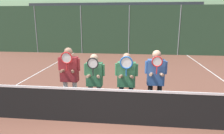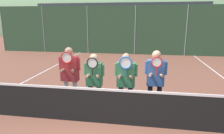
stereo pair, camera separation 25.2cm
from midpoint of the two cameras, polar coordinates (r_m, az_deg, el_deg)
The scene contains 13 objects.
ground_plane at distance 5.24m, azimuth 2.08°, elevation -15.98°, with size 120.00×120.00×0.00m, color brown.
hill_distant at distance 60.31m, azimuth 8.73°, elevation 11.00°, with size 125.89×69.94×24.48m.
clubhouse_building at distance 22.98m, azimuth 3.26°, elevation 12.34°, with size 17.08×5.50×4.12m.
fence_back at distance 14.90m, azimuth 7.12°, elevation 10.37°, with size 21.56×0.06×3.53m.
tennis_net at distance 5.02m, azimuth 2.13°, elevation -11.20°, with size 11.44×0.09×1.03m.
court_line_left_sideline at distance 9.28m, azimuth -22.49°, elevation -3.59°, with size 0.05×16.00×0.01m, color white.
player_leftmost at distance 5.71m, azimuth -10.74°, elevation -1.70°, with size 0.62×0.34×1.83m.
player_center_left at distance 5.45m, azimuth -3.79°, elevation -3.28°, with size 0.57×0.34×1.68m.
player_center_right at distance 5.30m, azimuth 5.32°, elevation -3.49°, with size 0.61×0.34×1.73m.
player_rightmost at distance 5.40m, azimuth 13.61°, elevation -3.01°, with size 0.58×0.34×1.80m.
car_far_left at distance 18.13m, azimuth -11.58°, elevation 7.89°, with size 4.38×2.07×1.67m.
car_left_of_center at distance 17.34m, azimuth 4.85°, elevation 7.98°, with size 4.65×2.06×1.75m.
car_center at distance 17.47m, azimuth 21.75°, elevation 7.12°, with size 4.39×1.99×1.76m.
Camera 2 is at (0.66, -4.50, 2.58)m, focal length 32.00 mm.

